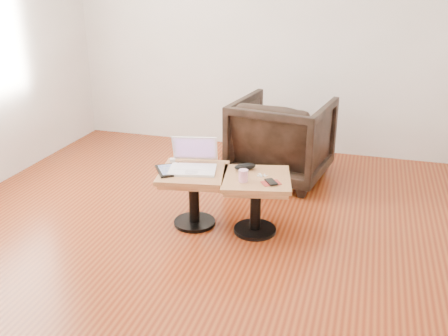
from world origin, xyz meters
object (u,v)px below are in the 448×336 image
(striped_cup, at_px, (243,176))
(armchair, at_px, (282,139))
(laptop, at_px, (193,163))
(side_table_left, at_px, (194,184))
(side_table_right, at_px, (256,191))

(striped_cup, distance_m, armchair, 1.22)
(armchair, bearing_deg, laptop, 74.97)
(side_table_left, relative_size, side_table_right, 0.96)
(laptop, distance_m, armchair, 1.19)
(laptop, relative_size, striped_cup, 4.69)
(side_table_left, bearing_deg, striped_cup, -21.77)
(side_table_right, xyz_separation_m, striped_cup, (-0.07, -0.11, 0.16))
(side_table_right, relative_size, armchair, 0.69)
(laptop, xyz_separation_m, armchair, (0.49, 1.08, -0.11))
(side_table_right, relative_size, striped_cup, 6.72)
(side_table_right, relative_size, laptop, 1.43)
(laptop, relative_size, armchair, 0.48)
(striped_cup, bearing_deg, side_table_left, 167.73)
(side_table_left, relative_size, laptop, 1.38)
(side_table_right, distance_m, striped_cup, 0.20)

